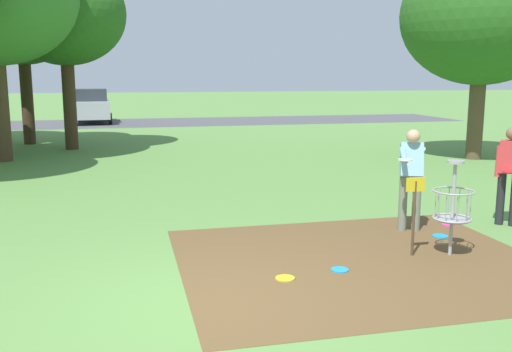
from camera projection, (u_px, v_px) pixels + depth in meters
ground_plane at (209, 306)px, 6.39m from camera, size 160.00×160.00×0.00m
dirt_tee_pad at (360, 261)px, 7.94m from camera, size 5.04×4.30×0.01m
disc_golf_basket at (449, 204)px, 8.06m from camera, size 0.98×0.58×1.39m
player_foreground_watching at (411, 173)px, 9.29m from camera, size 0.83×0.93×1.71m
player_throwing at (510, 170)px, 9.66m from camera, size 0.46×0.45×1.71m
frisbee_near_basket at (448, 225)px, 9.81m from camera, size 0.22×0.22×0.02m
frisbee_by_tee at (440, 236)px, 9.12m from camera, size 0.25×0.25×0.02m
frisbee_mid_grass at (340, 270)px, 7.54m from camera, size 0.24×0.24×0.02m
frisbee_far_left at (285, 278)px, 7.23m from camera, size 0.25×0.25×0.02m
tree_mid_left at (483, 16)px, 16.81m from camera, size 4.85×4.85×6.38m
tree_far_left at (21, 20)px, 20.54m from camera, size 3.84×3.84×6.20m
tree_far_right at (64, 14)px, 19.04m from camera, size 4.11×4.11×6.38m
parking_lot_strip at (140, 123)px, 30.74m from camera, size 36.00×6.00×0.01m
parked_car_leftmost at (92, 106)px, 30.58m from camera, size 2.15×4.29×1.84m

